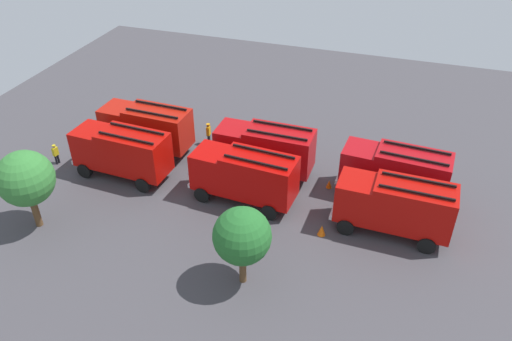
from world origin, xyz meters
name	(u,v)px	position (x,y,z in m)	size (l,w,h in m)	color
ground_plane	(256,187)	(0.00, 0.00, 0.00)	(55.38, 55.38, 0.00)	#423F44
fire_truck_0	(395,171)	(-9.22, -1.86, 2.15)	(7.35, 3.17, 3.88)	#A90D13
fire_truck_1	(265,148)	(-0.07, -1.88, 2.15)	(7.23, 2.83, 3.88)	#AD0B0F
fire_truck_2	(147,126)	(9.54, -2.02, 2.15)	(7.28, 2.95, 3.88)	#AF150A
fire_truck_3	(395,204)	(-9.57, 1.87, 2.15)	(7.27, 2.93, 3.88)	#B30B06
fire_truck_4	(245,174)	(0.22, 1.72, 2.15)	(7.36, 3.19, 3.88)	#BA0704
fire_truck_5	(122,151)	(9.50, 1.68, 2.15)	(7.32, 3.08, 3.88)	#B80A04
firefighter_0	(56,153)	(15.26, 1.87, 0.89)	(0.31, 0.46, 1.61)	black
firefighter_1	(387,158)	(-8.51, -5.28, 0.89)	(0.48, 0.39, 1.61)	black
firefighter_2	(209,133)	(5.44, -4.40, 1.03)	(0.30, 0.44, 1.82)	black
tree_0	(242,236)	(-2.13, 8.76, 3.33)	(3.19, 3.19, 4.94)	brown
tree_1	(25,179)	(11.93, 8.33, 3.63)	(3.48, 3.48, 5.40)	brown
traffic_cone_0	(329,184)	(-4.94, -1.55, 0.30)	(0.42, 0.42, 0.60)	#F2600C
traffic_cone_1	(440,177)	(-12.37, -4.92, 0.29)	(0.40, 0.40, 0.57)	#F2600C
traffic_cone_2	(322,230)	(-5.50, 3.55, 0.37)	(0.51, 0.51, 0.73)	#F2600C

